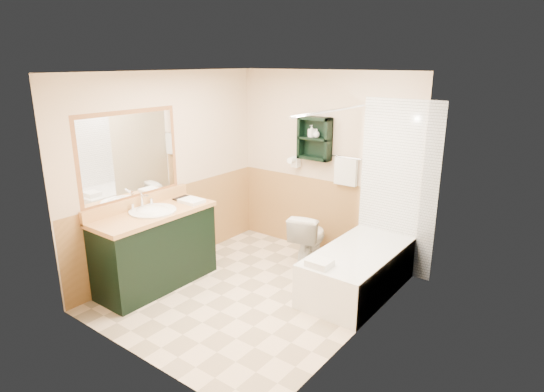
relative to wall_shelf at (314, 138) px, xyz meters
The scene contains 25 objects.
floor 2.09m from the wall_shelf, 85.93° to the right, with size 3.00×3.00×0.00m, color beige.
back_wall 0.38m from the wall_shelf, 48.99° to the left, with size 2.60×0.04×2.40m, color beige.
left_wall 1.89m from the wall_shelf, 130.97° to the right, with size 0.04×3.00×2.40m, color beige.
right_wall 2.03m from the wall_shelf, 44.70° to the right, with size 0.04×3.00×2.40m, color beige.
ceiling 1.66m from the wall_shelf, 85.93° to the right, with size 2.60×3.00×0.04m, color white.
wainscot_left 2.12m from the wall_shelf, 130.14° to the right, with size 2.98×2.98×1.00m, color tan, non-canonical shape.
wainscot_back 1.06m from the wall_shelf, 38.66° to the left, with size 2.58×2.58×1.00m, color tan, non-canonical shape.
mirror_frame 2.28m from the wall_shelf, 120.90° to the right, with size 1.30×1.30×1.00m, color #995A32, non-canonical shape.
mirror_glass 2.28m from the wall_shelf, 120.79° to the right, with size 1.20×1.20×0.90m, color white, non-canonical shape.
tile_right 1.61m from the wall_shelf, 25.39° to the right, with size 1.50×1.50×2.10m, color white, non-canonical shape.
tile_back 1.23m from the wall_shelf, ahead, with size 0.95×0.95×2.10m, color white, non-canonical shape.
tile_accent 1.56m from the wall_shelf, 25.55° to the right, with size 1.50×1.50×0.10m, color #134524, non-canonical shape.
wall_shelf is the anchor object (origin of this frame).
hair_dryer 0.46m from the wall_shelf, behind, with size 0.10×0.24×0.18m, color white, non-canonical shape.
towel_bar 0.49m from the wall_shelf, ahead, with size 0.40×0.06×0.40m, color white, non-canonical shape.
curtain_rod 1.01m from the wall_shelf, 46.11° to the right, with size 0.03×0.03×1.60m, color silver.
shower_curtain 0.89m from the wall_shelf, 37.30° to the right, with size 1.05×1.05×1.70m, color beige, non-canonical shape.
vanity 2.39m from the wall_shelf, 115.03° to the right, with size 0.59×1.41×0.90m, color black.
bathtub 1.78m from the wall_shelf, 32.85° to the right, with size 0.74×1.50×0.50m, color white.
toilet 1.28m from the wall_shelf, 64.25° to the right, with size 0.38×0.68×0.67m, color white.
counter_towel 1.75m from the wall_shelf, 119.16° to the right, with size 0.27×0.21×0.04m, color white.
vanity_book 1.83m from the wall_shelf, 127.26° to the right, with size 0.16×0.02×0.22m, color black.
tub_towel 1.85m from the wall_shelf, 55.05° to the right, with size 0.25×0.20×0.07m, color white.
soap_bottle_a 0.07m from the wall_shelf, behind, with size 0.07×0.15×0.07m, color white.
soap_bottle_b 0.07m from the wall_shelf, ahead, with size 0.09×0.11×0.09m, color white.
Camera 1 is at (2.95, -3.52, 2.51)m, focal length 30.00 mm.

